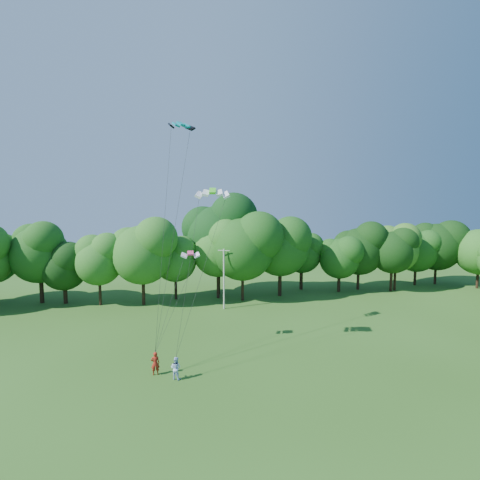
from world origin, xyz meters
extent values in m
plane|color=#274F15|center=(0.00, 0.00, 0.00)|extent=(160.00, 160.00, 0.00)
cylinder|color=beige|center=(3.38, 29.76, 3.96)|extent=(0.20, 0.20, 7.92)
cube|color=beige|center=(3.38, 29.76, 7.73)|extent=(1.47, 0.73, 0.08)
imported|color=maroon|center=(-4.80, 12.13, 0.96)|extent=(0.74, 0.52, 1.91)
imported|color=#B5CEFB|center=(-3.17, 11.05, 0.90)|extent=(1.11, 1.04, 1.81)
cube|color=#04858D|center=(-2.23, 18.68, 21.31)|extent=(2.63, 1.89, 0.57)
cube|color=#48E922|center=(0.34, 15.36, 14.95)|extent=(3.08, 1.73, 0.62)
cube|color=#E74074|center=(-1.56, 17.48, 9.18)|extent=(1.78, 0.89, 0.37)
cylinder|color=black|center=(3.79, 37.81, 2.64)|extent=(0.50, 0.50, 5.28)
ellipsoid|color=black|center=(3.79, 37.81, 9.61)|extent=(10.57, 10.57, 11.53)
cylinder|color=#382016|center=(31.47, 34.92, 1.83)|extent=(0.39, 0.39, 3.67)
ellipsoid|color=#2F601D|center=(31.47, 34.92, 6.67)|extent=(7.33, 7.33, 8.00)
camera|label=1|loc=(-3.43, -17.78, 14.02)|focal=28.00mm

